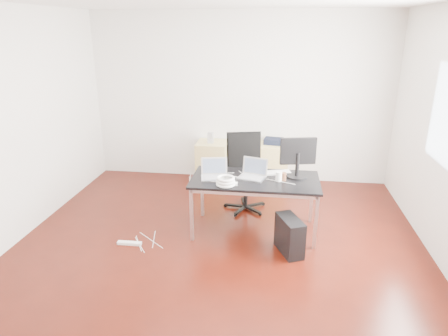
# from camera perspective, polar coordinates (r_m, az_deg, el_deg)

# --- Properties ---
(room_shell) EXTENTS (5.00, 5.00, 5.00)m
(room_shell) POSITION_cam_1_polar(r_m,az_deg,el_deg) (4.35, -0.50, 4.47)
(room_shell) COLOR #320B05
(room_shell) RESTS_ON ground
(desk) EXTENTS (1.60, 0.80, 0.73)m
(desk) POSITION_cam_1_polar(r_m,az_deg,el_deg) (5.05, 4.45, -2.10)
(desk) COLOR black
(desk) RESTS_ON ground
(office_chair) EXTENTS (0.57, 0.59, 1.08)m
(office_chair) POSITION_cam_1_polar(r_m,az_deg,el_deg) (5.77, 3.03, -0.03)
(office_chair) COLOR black
(office_chair) RESTS_ON ground
(filing_cabinet_left) EXTENTS (0.50, 0.50, 0.70)m
(filing_cabinet_left) POSITION_cam_1_polar(r_m,az_deg,el_deg) (6.83, -1.71, 0.88)
(filing_cabinet_left) COLOR tan
(filing_cabinet_left) RESTS_ON ground
(filing_cabinet_right) EXTENTS (0.50, 0.50, 0.70)m
(filing_cabinet_right) POSITION_cam_1_polar(r_m,az_deg,el_deg) (6.74, 6.90, 0.50)
(filing_cabinet_right) COLOR tan
(filing_cabinet_right) RESTS_ON ground
(pc_tower) EXTENTS (0.36, 0.49, 0.44)m
(pc_tower) POSITION_cam_1_polar(r_m,az_deg,el_deg) (4.81, 9.34, -9.48)
(pc_tower) COLOR black
(pc_tower) RESTS_ON ground
(wastebasket) EXTENTS (0.30, 0.30, 0.28)m
(wastebasket) POSITION_cam_1_polar(r_m,az_deg,el_deg) (6.87, 0.99, -0.84)
(wastebasket) COLOR black
(wastebasket) RESTS_ON ground
(power_strip) EXTENTS (0.30, 0.07, 0.04)m
(power_strip) POSITION_cam_1_polar(r_m,az_deg,el_deg) (5.13, -13.37, -10.41)
(power_strip) COLOR white
(power_strip) RESTS_ON ground
(laptop_left) EXTENTS (0.38, 0.32, 0.23)m
(laptop_left) POSITION_cam_1_polar(r_m,az_deg,el_deg) (5.05, -1.40, -0.72)
(laptop_left) COLOR silver
(laptop_left) RESTS_ON desk
(laptop_right) EXTENTS (0.39, 0.34, 0.23)m
(laptop_right) POSITION_cam_1_polar(r_m,az_deg,el_deg) (5.06, 4.16, -0.72)
(laptop_right) COLOR silver
(laptop_right) RESTS_ON desk
(monitor) EXTENTS (0.45, 0.26, 0.51)m
(monitor) POSITION_cam_1_polar(r_m,az_deg,el_deg) (5.07, 10.51, 1.78)
(monitor) COLOR black
(monitor) RESTS_ON desk
(keyboard) EXTENTS (0.46, 0.25, 0.02)m
(keyboard) POSITION_cam_1_polar(r_m,az_deg,el_deg) (5.23, 7.11, -0.67)
(keyboard) COLOR white
(keyboard) RESTS_ON desk
(cup_white) EXTENTS (0.11, 0.11, 0.12)m
(cup_white) POSITION_cam_1_polar(r_m,az_deg,el_deg) (4.97, 7.82, -1.19)
(cup_white) COLOR white
(cup_white) RESTS_ON desk
(cup_brown) EXTENTS (0.09, 0.09, 0.10)m
(cup_brown) POSITION_cam_1_polar(r_m,az_deg,el_deg) (4.99, 8.43, -1.23)
(cup_brown) COLOR #58311E
(cup_brown) RESTS_ON desk
(cable_coil) EXTENTS (0.24, 0.24, 0.11)m
(cable_coil) POSITION_cam_1_polar(r_m,az_deg,el_deg) (4.79, 0.24, -1.89)
(cable_coil) COLOR white
(cable_coil) RESTS_ON desk
(power_adapter) EXTENTS (0.08, 0.08, 0.03)m
(power_adapter) POSITION_cam_1_polar(r_m,az_deg,el_deg) (4.81, 1.52, -2.28)
(power_adapter) COLOR white
(power_adapter) RESTS_ON desk
(speaker) EXTENTS (0.10, 0.09, 0.18)m
(speaker) POSITION_cam_1_polar(r_m,az_deg,el_deg) (6.65, -1.94, 4.33)
(speaker) COLOR #9E9E9E
(speaker) RESTS_ON filing_cabinet_left
(navy_garment) EXTENTS (0.33, 0.28, 0.09)m
(navy_garment) POSITION_cam_1_polar(r_m,az_deg,el_deg) (6.67, 7.09, 3.84)
(navy_garment) COLOR black
(navy_garment) RESTS_ON filing_cabinet_right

